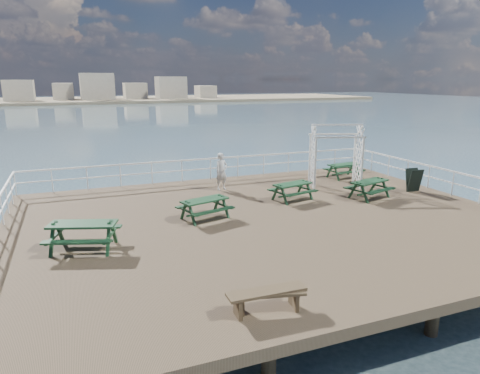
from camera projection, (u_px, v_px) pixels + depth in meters
name	position (u px, v px, depth m)	size (l,w,h in m)	color
ground	(267.00, 223.00, 15.57)	(18.00, 14.00, 0.30)	brown
sea_backdrop	(131.00, 96.00, 141.15)	(300.00, 300.00, 9.20)	#3A5561
railing	(240.00, 180.00, 17.61)	(17.77, 13.76, 1.10)	white
picnic_table_a	(205.00, 205.00, 15.42)	(2.02, 1.79, 0.83)	#12331E
picnic_table_b	(293.00, 188.00, 17.84)	(1.93, 1.69, 0.81)	#12331E
picnic_table_c	(344.00, 168.00, 21.88)	(1.82, 1.53, 0.82)	#12331E
picnic_table_d	(83.00, 230.00, 12.58)	(2.32, 2.09, 0.94)	#12331E
picnic_table_e	(370.00, 185.00, 18.14)	(2.07, 1.83, 0.85)	#12331E
flat_bench_near	(269.00, 297.00, 9.27)	(1.64, 0.73, 0.46)	brown
flat_bench_far	(267.00, 295.00, 9.24)	(1.77, 0.46, 0.51)	brown
trellis_arbor	(336.00, 159.00, 19.94)	(2.64, 1.96, 2.93)	white
sandwich_board	(414.00, 180.00, 19.19)	(0.68, 0.53, 1.05)	black
person	(222.00, 172.00, 19.40)	(0.62, 0.41, 1.70)	silver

